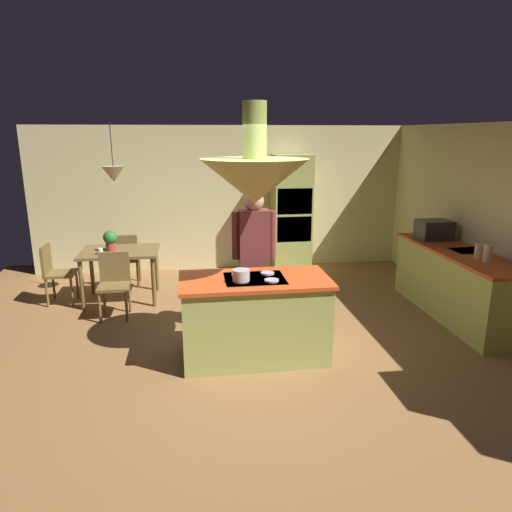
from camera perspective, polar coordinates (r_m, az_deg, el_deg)
The scene contains 19 objects.
ground at distance 5.45m, azimuth -0.45°, elevation -11.33°, with size 8.16×8.16×0.00m, color olive.
wall_back at distance 8.40m, azimuth -3.65°, elevation 7.09°, with size 6.80×0.10×2.55m, color beige.
wall_right at distance 6.64m, azimuth 28.07°, elevation 3.29°, with size 0.10×7.20×2.55m, color beige.
kitchen_island at distance 5.08m, azimuth -0.16°, elevation -7.64°, with size 1.61×0.82×0.94m.
counter_run_right at distance 6.76m, azimuth 23.47°, elevation -3.09°, with size 0.73×2.34×0.92m.
oven_tower at distance 8.20m, azimuth 4.32°, elevation 5.17°, with size 0.66×0.62×2.06m.
dining_table at distance 7.05m, azimuth -16.43°, elevation -0.14°, with size 1.10×0.82×0.76m.
person_at_island at distance 5.56m, azimuth -0.25°, elevation 0.41°, with size 0.53×0.24×1.76m.
range_hood at distance 4.71m, azimuth -0.17°, elevation 9.52°, with size 1.10×1.10×1.00m.
pendant_light_over_table at distance 6.85m, azimuth -17.17°, elevation 9.65°, with size 0.32×0.32×0.82m.
chair_facing_island at distance 6.49m, azimuth -17.09°, elevation -2.87°, with size 0.40×0.40×0.87m.
chair_by_back_wall at distance 7.70m, azimuth -15.71°, elevation -0.02°, with size 0.40×0.40×0.87m.
chair_at_corner at distance 7.29m, azimuth -23.59°, elevation -1.56°, with size 0.40×0.40×0.87m.
potted_plant_on_table at distance 6.99m, azimuth -17.53°, elevation 1.95°, with size 0.20×0.20×0.30m.
cup_on_table at distance 6.86m, azimuth -18.66°, elevation 0.56°, with size 0.07×0.07×0.09m, color white.
canister_flour at distance 6.15m, azimuth 26.71°, elevation 0.26°, with size 0.10×0.10×0.22m, color #E0B78C.
canister_sugar at distance 6.30m, azimuth 25.78°, elevation 0.52°, with size 0.10×0.10×0.18m, color #E0B78C.
microwave_on_counter at distance 7.19m, azimuth 21.11°, elevation 3.03°, with size 0.46×0.36×0.28m, color #232326.
cooking_pot_on_cooktop at distance 4.76m, azimuth -1.85°, elevation -2.39°, with size 0.18×0.18×0.12m, color #B2B2B7.
Camera 1 is at (-0.65, -4.85, 2.41)m, focal length 32.42 mm.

